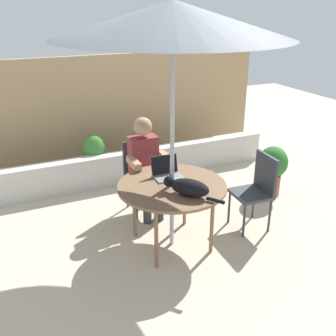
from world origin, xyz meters
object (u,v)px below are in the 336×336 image
Objects in this scene: chair_empty at (258,186)px; potted_plant_by_chair at (95,154)px; patio_table at (172,189)px; cat at (187,187)px; chair_occupied at (141,170)px; patio_umbrella at (173,20)px; person_seated at (146,162)px; potted_plant_near_fence at (272,167)px; laptop at (166,171)px.

chair_empty is 1.25× the size of potted_plant_by_chair.
potted_plant_by_chair is (-0.33, 1.99, -0.26)m from patio_table.
cat reaches higher than patio_table.
patio_table is at bearing 176.59° from chair_empty.
patio_table reaches higher than potted_plant_by_chair.
patio_table is at bearing -90.00° from chair_occupied.
person_seated is at bearing 90.00° from patio_umbrella.
cat is 0.77× the size of potted_plant_by_chair.
patio_umbrella is 1.55m from cat.
chair_empty is 1.27× the size of potted_plant_near_fence.
potted_plant_by_chair is at bearing 99.33° from patio_table.
chair_empty is at bearing -56.00° from potted_plant_by_chair.
patio_umbrella is at bearing -90.00° from chair_occupied.
cat is at bearing -89.67° from laptop.
chair_occupied is at bearing 90.00° from person_seated.
cat is at bearing -87.86° from person_seated.
laptop is at bearing 164.12° from chair_empty.
potted_plant_by_chair is at bearing 101.62° from laptop.
patio_umbrella is 3.55× the size of potted_plant_near_fence.
patio_umbrella is 2.65m from potted_plant_near_fence.
chair_empty is (1.06, -0.06, -0.14)m from patio_table.
person_seated reaches higher than patio_table.
potted_plant_near_fence is 2.54m from potted_plant_by_chair.
laptop is 0.42× the size of potted_plant_by_chair.
person_seated is at bearing 90.00° from patio_table.
laptop is 0.50m from cat.
laptop reaches higher than patio_table.
patio_table is 0.92m from chair_occupied.
chair_empty is at bearing -37.67° from person_seated.
potted_plant_near_fence is (1.75, 0.52, -0.26)m from patio_table.
person_seated is (0.00, 0.75, 0.03)m from patio_table.
patio_umbrella reaches higher than potted_plant_by_chair.
person_seated is (-1.06, 0.82, 0.17)m from chair_empty.
potted_plant_by_chair is (-0.33, 1.24, -0.29)m from person_seated.
person_seated is 1.79m from potted_plant_near_fence.
patio_table is 3.77× the size of laptop.
patio_umbrella is 2.79m from potted_plant_by_chair.
chair_occupied is (0.00, 0.91, -1.80)m from patio_umbrella.
cat is (0.04, -0.27, -1.52)m from patio_umbrella.
chair_empty reaches higher than potted_plant_near_fence.
person_seated reaches higher than cat.
chair_empty reaches higher than patio_table.
chair_occupied is 0.73m from laptop.
patio_table is 1.84m from potted_plant_near_fence.
potted_plant_near_fence is (1.75, -0.23, -0.29)m from person_seated.
cat is at bearing -168.36° from chair_empty.
chair_empty is 0.72× the size of person_seated.
chair_occupied is 1.44m from chair_empty.
patio_umbrella reaches higher than potted_plant_near_fence.
chair_occupied reaches higher than potted_plant_by_chair.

